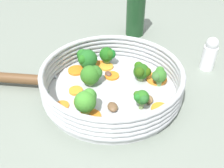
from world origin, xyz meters
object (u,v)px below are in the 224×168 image
Objects in this scene: broccoli_floret_2 at (92,74)px; mushroom_piece_1 at (149,99)px; broccoli_floret_0 at (141,71)px; mushroom_piece_0 at (108,74)px; carrot_slice_0 at (83,102)px; carrot_slice_2 at (157,79)px; mushroom_piece_2 at (113,107)px; broccoli_floret_6 at (159,75)px; carrot_slice_7 at (106,67)px; skillet at (112,91)px; carrot_slice_3 at (90,117)px; carrot_slice_9 at (76,91)px; salt_shaker at (210,54)px; broccoli_floret_1 at (87,58)px; carrot_slice_6 at (112,76)px; carrot_slice_1 at (160,109)px; carrot_slice_8 at (76,70)px; broccoli_floret_5 at (108,55)px; oil_bottle at (136,9)px; broccoli_floret_4 at (141,98)px; broccoli_floret_3 at (86,100)px; carrot_slice_5 at (62,106)px; carrot_slice_4 at (99,65)px.

broccoli_floret_2 is 1.97× the size of mushroom_piece_1.
mushroom_piece_0 is at bearing -69.15° from broccoli_floret_0.
carrot_slice_0 is 0.14m from mushroom_piece_1.
mushroom_piece_2 is at bearing -12.22° from carrot_slice_2.
broccoli_floret_6 is at bearing 34.50° from carrot_slice_2.
carrot_slice_7 is at bearing -140.39° from mushroom_piece_2.
carrot_slice_2 is 0.08m from mushroom_piece_1.
broccoli_floret_2 is (0.10, -0.12, 0.02)m from carrot_slice_2.
mushroom_piece_1 reaches higher than skillet.
carrot_slice_2 is at bearing 163.64° from carrot_slice_3.
carrot_slice_0 is at bearing 61.73° from carrot_slice_9.
salt_shaker is at bearing 146.50° from skillet.
broccoli_floret_1 is 0.30m from salt_shaker.
carrot_slice_6 reaches higher than skillet.
salt_shaker is at bearing 164.64° from mushroom_piece_1.
carrot_slice_1 is at bearing 73.32° from mushroom_piece_1.
mushroom_piece_2 is at bearing 38.81° from mushroom_piece_0.
mushroom_piece_2 is (0.06, 0.15, 0.00)m from carrot_slice_8.
broccoli_floret_2 reaches higher than broccoli_floret_5.
carrot_slice_8 reaches higher than carrot_slice_6.
carrot_slice_1 is 0.37m from oil_bottle.
carrot_slice_6 and carrot_slice_7 have the same top height.
broccoli_floret_1 is at bearing -107.06° from broccoli_floret_4.
carrot_slice_0 is 0.11m from mushroom_piece_0.
carrot_slice_1 is 0.85× the size of carrot_slice_3.
broccoli_floret_3 reaches higher than carrot_slice_7.
mushroom_piece_0 reaches higher than carrot_slice_7.
broccoli_floret_0 is 1.08× the size of broccoli_floret_6.
carrot_slice_5 is 0.11m from mushroom_piece_2.
broccoli_floret_3 is (-0.01, -0.01, 0.03)m from carrot_slice_3.
salt_shaker is at bearing 155.25° from broccoli_floret_6.
broccoli_floret_5 reaches higher than carrot_slice_9.
broccoli_floret_2 is at bearing -149.50° from broccoli_floret_3.
carrot_slice_6 is 0.12m from mushroom_piece_1.
carrot_slice_8 reaches higher than carrot_slice_1.
carrot_slice_4 and carrot_slice_6 have the same top height.
oil_bottle reaches higher than carrot_slice_8.
carrot_slice_1 is 0.43× the size of salt_shaker.
salt_shaker reaches higher than broccoli_floret_2.
mushroom_piece_2 is (0.05, -0.08, 0.00)m from carrot_slice_1.
mushroom_piece_0 reaches higher than carrot_slice_5.
broccoli_floret_6 is 1.64× the size of mushroom_piece_1.
oil_bottle reaches higher than carrot_slice_1.
carrot_slice_9 is 0.10m from broccoli_floret_1.
broccoli_floret_3 reaches higher than broccoli_floret_0.
broccoli_floret_3 is 2.14× the size of mushroom_piece_1.
carrot_slice_0 is at bearing -25.11° from broccoli_floret_0.
carrot_slice_2 is at bearing 142.54° from skillet.
broccoli_floret_1 is (-0.11, -0.07, 0.03)m from carrot_slice_0.
broccoli_floret_4 is 0.50× the size of salt_shaker.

